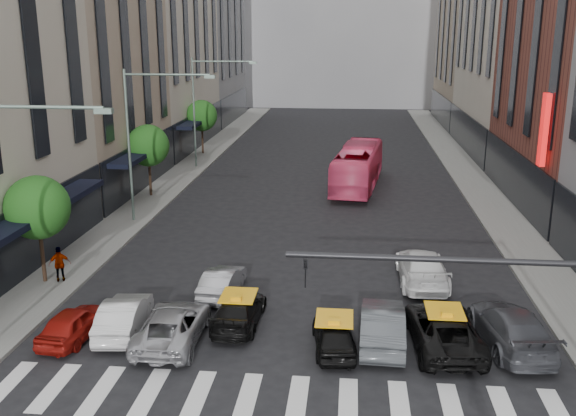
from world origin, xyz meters
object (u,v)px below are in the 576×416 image
(taxi_center, at_px, (334,334))
(pedestrian_far, at_px, (60,264))
(streetlamp_mid, at_px, (143,126))
(car_red, at_px, (74,323))
(taxi_left, at_px, (239,310))
(bus, at_px, (358,167))
(streetlamp_far, at_px, (205,98))
(car_white_front, at_px, (124,316))

(taxi_center, bearing_deg, pedestrian_far, -28.59)
(streetlamp_mid, height_order, car_red, streetlamp_mid)
(taxi_left, relative_size, bus, 0.38)
(streetlamp_far, distance_m, car_red, 31.59)
(taxi_left, bearing_deg, car_white_front, 15.45)
(pedestrian_far, bearing_deg, taxi_left, 136.02)
(car_white_front, xyz_separation_m, taxi_left, (4.30, 1.06, -0.07))
(taxi_left, height_order, bus, bus)
(pedestrian_far, bearing_deg, car_red, 95.90)
(streetlamp_mid, distance_m, taxi_center, 19.74)
(streetlamp_far, height_order, car_white_front, streetlamp_far)
(streetlamp_far, bearing_deg, car_red, -86.57)
(streetlamp_far, distance_m, car_white_front, 31.02)
(streetlamp_mid, height_order, taxi_left, streetlamp_mid)
(car_red, bearing_deg, streetlamp_far, -80.56)
(taxi_center, relative_size, pedestrian_far, 2.19)
(taxi_left, distance_m, bus, 24.11)
(pedestrian_far, bearing_deg, bus, -147.26)
(taxi_center, xyz_separation_m, pedestrian_far, (-12.69, 5.06, 0.36))
(car_white_front, height_order, taxi_center, car_white_front)
(car_red, bearing_deg, bus, -106.98)
(streetlamp_far, bearing_deg, taxi_center, -69.36)
(streetlamp_mid, bearing_deg, car_white_front, -76.04)
(streetlamp_mid, distance_m, car_white_front, 15.69)
(streetlamp_far, height_order, car_red, streetlamp_far)
(streetlamp_mid, xyz_separation_m, bus, (12.64, 10.32, -4.34))
(streetlamp_far, distance_m, taxi_center, 33.55)
(bus, xyz_separation_m, pedestrian_far, (-13.64, -20.27, -0.59))
(streetlamp_far, height_order, pedestrian_far, streetlamp_far)
(taxi_left, xyz_separation_m, bus, (4.77, 23.62, 0.95))
(taxi_center, bearing_deg, taxi_left, -30.99)
(car_red, distance_m, taxi_center, 9.82)
(car_red, xyz_separation_m, pedestrian_far, (-2.87, 5.13, 0.36))
(streetlamp_far, bearing_deg, taxi_left, -74.96)
(pedestrian_far, bearing_deg, streetlamp_mid, -119.08)
(taxi_left, bearing_deg, car_red, 18.09)
(streetlamp_mid, height_order, bus, streetlamp_mid)
(car_white_front, distance_m, taxi_center, 8.14)
(streetlamp_far, relative_size, pedestrian_far, 5.45)
(car_red, height_order, taxi_center, car_red)
(car_white_front, xyz_separation_m, pedestrian_far, (-4.58, 4.41, 0.29))
(bus, bearing_deg, taxi_left, 85.73)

